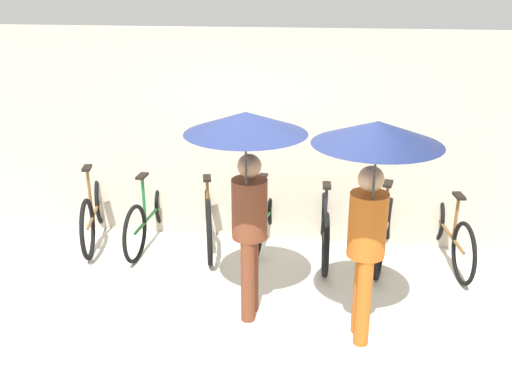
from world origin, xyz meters
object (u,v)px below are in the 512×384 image
object	(u,v)px
parked_bicycle_2	(208,212)
parked_bicycle_3	(266,216)
pedestrian_leading	(247,159)
parked_bicycle_5	(386,228)
parked_bicycle_0	(95,210)
pedestrian_center	(374,173)
parked_bicycle_6	(448,230)
parked_bicycle_1	(151,214)
parked_bicycle_4	(324,223)

from	to	relation	value
parked_bicycle_2	parked_bicycle_3	size ratio (longest dim) A/B	1.04
pedestrian_leading	parked_bicycle_5	bearing A→B (deg)	-129.04
parked_bicycle_0	pedestrian_center	distance (m)	3.78
parked_bicycle_6	pedestrian_center	size ratio (longest dim) A/B	0.85
parked_bicycle_0	parked_bicycle_3	world-z (taller)	parked_bicycle_3
parked_bicycle_1	parked_bicycle_3	world-z (taller)	parked_bicycle_3
parked_bicycle_2	pedestrian_leading	size ratio (longest dim) A/B	0.89
parked_bicycle_3	pedestrian_leading	xyz separation A→B (m)	(0.02, -1.61, 1.21)
parked_bicycle_1	pedestrian_center	bearing A→B (deg)	-124.12
parked_bicycle_1	parked_bicycle_4	size ratio (longest dim) A/B	0.98
parked_bicycle_0	parked_bicycle_3	size ratio (longest dim) A/B	0.98
parked_bicycle_3	parked_bicycle_4	world-z (taller)	parked_bicycle_3
parked_bicycle_2	parked_bicycle_6	size ratio (longest dim) A/B	1.04
parked_bicycle_3	parked_bicycle_1	bearing A→B (deg)	100.77
parked_bicycle_0	parked_bicycle_2	distance (m)	1.38
parked_bicycle_3	parked_bicycle_4	bearing A→B (deg)	-90.48
parked_bicycle_6	pedestrian_center	xyz separation A→B (m)	(-1.01, -1.76, 1.23)
pedestrian_center	parked_bicycle_4	bearing A→B (deg)	-83.34
parked_bicycle_1	parked_bicycle_2	distance (m)	0.69
parked_bicycle_4	pedestrian_leading	xyz separation A→B (m)	(-0.67, -1.51, 1.22)
parked_bicycle_3	parked_bicycle_5	world-z (taller)	parked_bicycle_5
parked_bicycle_6	pedestrian_center	bearing A→B (deg)	142.86
parked_bicycle_6	pedestrian_leading	world-z (taller)	pedestrian_leading
parked_bicycle_4	parked_bicycle_5	world-z (taller)	parked_bicycle_5
parked_bicycle_1	parked_bicycle_5	bearing A→B (deg)	-89.01
parked_bicycle_0	parked_bicycle_1	world-z (taller)	parked_bicycle_1
parked_bicycle_3	pedestrian_leading	size ratio (longest dim) A/B	0.85
parked_bicycle_3	parked_bicycle_4	distance (m)	0.70
parked_bicycle_0	parked_bicycle_5	world-z (taller)	parked_bicycle_5
parked_bicycle_1	parked_bicycle_6	distance (m)	3.45
parked_bicycle_0	parked_bicycle_5	bearing A→B (deg)	-103.75
parked_bicycle_0	pedestrian_center	xyz separation A→B (m)	(3.13, -1.74, 1.22)
parked_bicycle_2	pedestrian_center	xyz separation A→B (m)	(1.75, -1.82, 1.19)
parked_bicycle_1	parked_bicycle_6	xyz separation A→B (m)	(3.45, -0.01, 0.00)
parked_bicycle_3	parked_bicycle_2	bearing A→B (deg)	99.38
parked_bicycle_2	parked_bicycle_3	world-z (taller)	parked_bicycle_3
parked_bicycle_4	parked_bicycle_6	world-z (taller)	parked_bicycle_6
parked_bicycle_2	parked_bicycle_4	xyz separation A→B (m)	(1.38, -0.08, -0.02)
parked_bicycle_1	parked_bicycle_2	size ratio (longest dim) A/B	0.97
parked_bicycle_1	pedestrian_center	size ratio (longest dim) A/B	0.85
parked_bicycle_0	pedestrian_center	world-z (taller)	pedestrian_center
parked_bicycle_4	parked_bicycle_5	distance (m)	0.69
parked_bicycle_2	parked_bicycle_5	size ratio (longest dim) A/B	1.05
parked_bicycle_5	parked_bicycle_3	bearing A→B (deg)	96.87
parked_bicycle_0	parked_bicycle_5	distance (m)	3.45
parked_bicycle_5	pedestrian_center	xyz separation A→B (m)	(-0.32, -1.73, 1.23)
parked_bicycle_2	pedestrian_leading	xyz separation A→B (m)	(0.72, -1.59, 1.19)
parked_bicycle_1	parked_bicycle_2	bearing A→B (deg)	-83.91
parked_bicycle_5	parked_bicycle_4	bearing A→B (deg)	100.74
parked_bicycle_3	pedestrian_leading	world-z (taller)	pedestrian_leading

